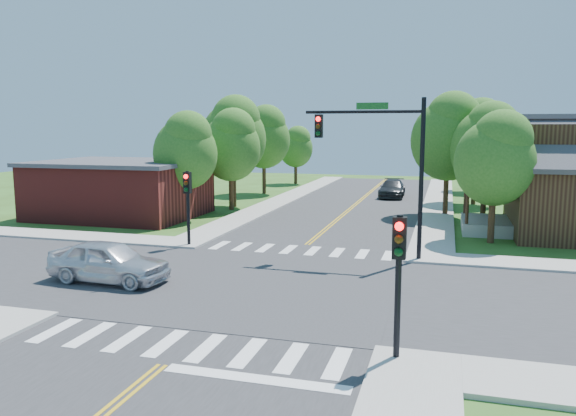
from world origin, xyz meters
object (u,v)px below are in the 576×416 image
(signal_pole_nw, at_px, (188,194))
(signal_mast_ne, at_px, (383,152))
(car_dgrey, at_px, (392,189))
(car_silver, at_px, (109,262))
(signal_pole_se, at_px, (399,260))

(signal_pole_nw, bearing_deg, signal_mast_ne, 0.07)
(signal_mast_ne, relative_size, car_dgrey, 1.43)
(car_dgrey, bearing_deg, signal_pole_nw, -110.30)
(car_silver, distance_m, car_dgrey, 30.56)
(signal_pole_se, height_order, car_dgrey, signal_pole_se)
(signal_mast_ne, distance_m, signal_pole_se, 11.55)
(car_dgrey, bearing_deg, signal_pole_se, -85.63)
(car_silver, bearing_deg, signal_pole_se, -108.27)
(signal_mast_ne, height_order, signal_pole_nw, signal_mast_ne)
(car_dgrey, bearing_deg, signal_mast_ne, -87.09)
(signal_pole_se, bearing_deg, signal_pole_nw, 135.00)
(signal_mast_ne, xyz_separation_m, signal_pole_nw, (-9.51, -0.01, -2.19))
(signal_pole_se, xyz_separation_m, car_silver, (-11.26, 4.44, -1.85))
(car_silver, xyz_separation_m, car_dgrey, (7.92, 29.51, -0.08))
(car_silver, bearing_deg, signal_mast_ne, -51.50)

